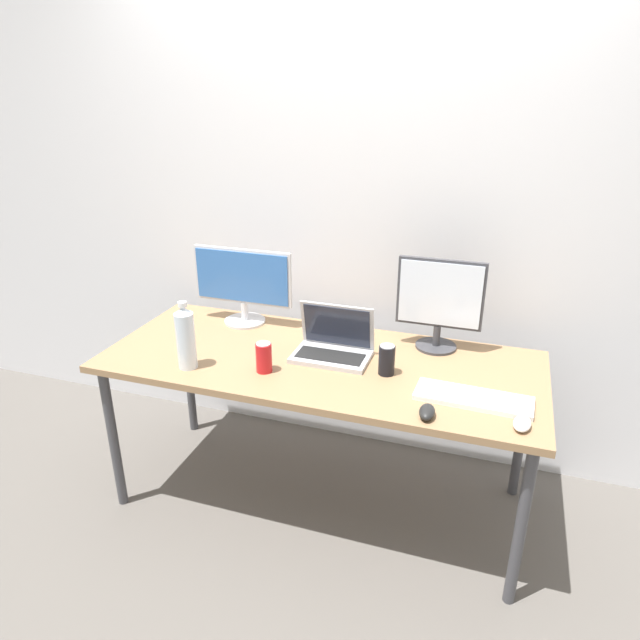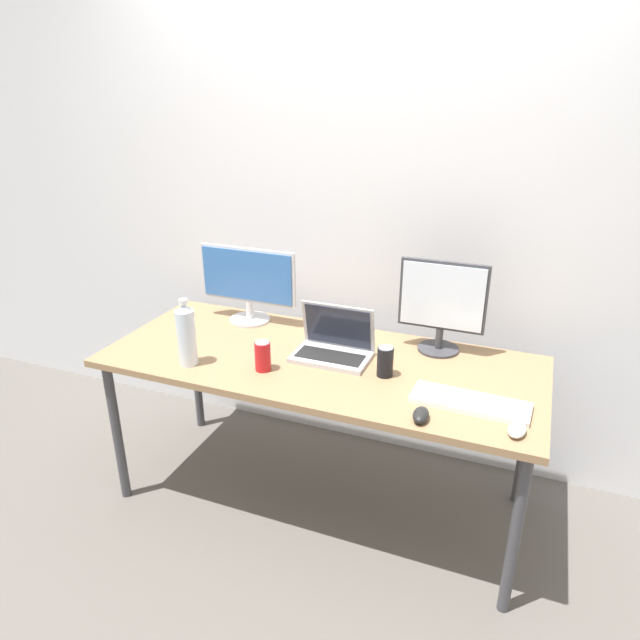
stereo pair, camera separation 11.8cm
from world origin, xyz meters
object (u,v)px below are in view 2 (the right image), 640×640
at_px(work_desk, 320,370).
at_px(water_bottle, 186,335).
at_px(mouse_by_keyboard, 517,430).
at_px(monitor_center, 442,304).
at_px(laptop_silver, 334,345).
at_px(monitor_left, 248,282).
at_px(soda_can_by_laptop, 385,361).
at_px(keyboard_main, 470,403).
at_px(soda_can_near_keyboard, 263,356).
at_px(mouse_by_laptop, 421,415).

height_order(work_desk, water_bottle, water_bottle).
xyz_separation_m(mouse_by_keyboard, water_bottle, (-1.32, 0.03, 0.12)).
relative_size(monitor_center, laptop_silver, 1.25).
relative_size(monitor_left, monitor_center, 1.22).
bearing_deg(soda_can_by_laptop, work_desk, 171.80).
bearing_deg(monitor_left, laptop_silver, -22.45).
relative_size(monitor_left, mouse_by_keyboard, 4.81).
xyz_separation_m(work_desk, laptop_silver, (0.05, 0.05, 0.11)).
height_order(keyboard_main, mouse_by_keyboard, mouse_by_keyboard).
relative_size(keyboard_main, soda_can_near_keyboard, 3.40).
bearing_deg(water_bottle, soda_can_near_keyboard, 11.94).
relative_size(work_desk, mouse_by_laptop, 18.48).
bearing_deg(laptop_silver, water_bottle, -151.61).
relative_size(monitor_left, soda_can_near_keyboard, 3.94).
distance_m(keyboard_main, soda_can_near_keyboard, 0.83).
xyz_separation_m(laptop_silver, keyboard_main, (0.61, -0.19, -0.04)).
height_order(laptop_silver, mouse_by_keyboard, laptop_silver).
height_order(keyboard_main, water_bottle, water_bottle).
height_order(work_desk, monitor_center, monitor_center).
distance_m(mouse_by_keyboard, water_bottle, 1.33).
height_order(keyboard_main, mouse_by_laptop, mouse_by_laptop).
height_order(monitor_center, mouse_by_laptop, monitor_center).
bearing_deg(monitor_left, soda_can_near_keyboard, -55.95).
xyz_separation_m(laptop_silver, soda_can_by_laptop, (0.25, -0.09, 0.01)).
bearing_deg(monitor_center, laptop_silver, -151.36).
distance_m(monitor_left, soda_can_by_laptop, 0.85).
height_order(mouse_by_keyboard, soda_can_near_keyboard, soda_can_near_keyboard).
relative_size(mouse_by_laptop, soda_can_near_keyboard, 0.80).
bearing_deg(monitor_left, mouse_by_laptop, -30.36).
relative_size(keyboard_main, mouse_by_keyboard, 4.14).
bearing_deg(keyboard_main, mouse_by_laptop, -129.29).
distance_m(monitor_center, water_bottle, 1.08).
bearing_deg(keyboard_main, soda_can_near_keyboard, -175.42).
xyz_separation_m(monitor_left, soda_can_by_laptop, (0.78, -0.31, -0.14)).
bearing_deg(mouse_by_laptop, work_desk, 144.79).
distance_m(monitor_left, water_bottle, 0.51).
bearing_deg(monitor_center, mouse_by_laptop, -85.12).
distance_m(keyboard_main, mouse_by_keyboard, 0.22).
height_order(mouse_by_laptop, soda_can_near_keyboard, soda_can_near_keyboard).
xyz_separation_m(work_desk, mouse_by_laptop, (0.50, -0.31, 0.08)).
height_order(work_desk, soda_can_near_keyboard, soda_can_near_keyboard).
bearing_deg(monitor_center, work_desk, -149.36).
bearing_deg(soda_can_near_keyboard, monitor_center, 35.27).
relative_size(mouse_by_keyboard, water_bottle, 0.36).
bearing_deg(monitor_center, water_bottle, -151.50).
relative_size(work_desk, laptop_silver, 5.72).
distance_m(soda_can_near_keyboard, soda_can_by_laptop, 0.50).
bearing_deg(keyboard_main, work_desk, 169.58).
distance_m(mouse_by_laptop, water_bottle, 1.01).
bearing_deg(water_bottle, mouse_by_laptop, -3.84).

